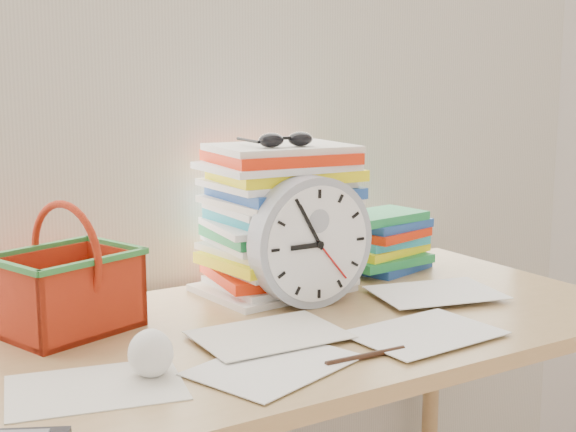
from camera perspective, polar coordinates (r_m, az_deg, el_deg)
curtain at (r=1.81m, az=-6.56°, el=12.53°), size 2.40×0.01×2.50m
desk at (r=1.58m, az=-0.07°, el=-10.16°), size 1.40×0.70×0.75m
paper_stack at (r=1.74m, az=-0.71°, el=-0.18°), size 0.33×0.27×0.32m
clock at (r=1.63m, az=1.64°, el=-1.84°), size 0.27×0.05×0.27m
sunglasses at (r=1.67m, az=-0.16°, el=5.46°), size 0.15×0.13×0.03m
book_stack at (r=1.96m, az=6.71°, el=-1.75°), size 0.27×0.23×0.14m
basket at (r=1.53m, az=-15.50°, el=-3.59°), size 0.29×0.25×0.24m
crumpled_ball at (r=1.30m, az=-9.78°, el=-9.56°), size 0.08×0.08×0.08m
pen at (r=1.37m, az=5.56°, el=-9.88°), size 0.16×0.02×0.01m
scattered_papers at (r=1.55m, az=-0.08°, el=-7.36°), size 1.26×0.42×0.02m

